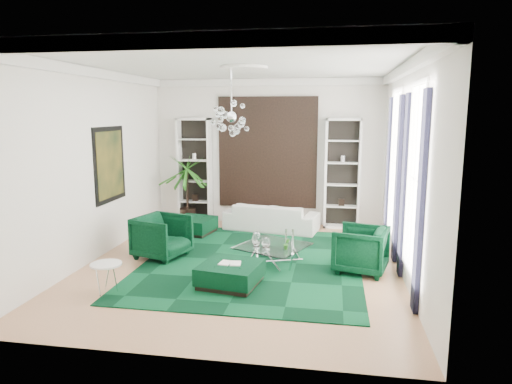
% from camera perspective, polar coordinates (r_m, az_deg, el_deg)
% --- Properties ---
extents(floor, '(6.00, 7.00, 0.02)m').
position_cam_1_polar(floor, '(9.05, -1.75, -9.11)').
color(floor, tan).
rests_on(floor, ground).
extents(ceiling, '(6.00, 7.00, 0.02)m').
position_cam_1_polar(ceiling, '(8.60, -1.89, 15.71)').
color(ceiling, white).
rests_on(ceiling, ground).
extents(wall_back, '(6.00, 0.02, 3.80)m').
position_cam_1_polar(wall_back, '(12.07, 1.48, 4.96)').
color(wall_back, white).
rests_on(wall_back, ground).
extents(wall_front, '(6.00, 0.02, 3.80)m').
position_cam_1_polar(wall_front, '(5.27, -9.35, -1.60)').
color(wall_front, white).
rests_on(wall_front, ground).
extents(wall_left, '(0.02, 7.00, 3.80)m').
position_cam_1_polar(wall_left, '(9.67, -19.60, 3.17)').
color(wall_left, white).
rests_on(wall_left, ground).
extents(wall_right, '(0.02, 7.00, 3.80)m').
position_cam_1_polar(wall_right, '(8.56, 18.38, 2.43)').
color(wall_right, white).
rests_on(wall_right, ground).
extents(crown_molding, '(6.00, 7.00, 0.18)m').
position_cam_1_polar(crown_molding, '(8.59, -1.88, 14.98)').
color(crown_molding, white).
rests_on(crown_molding, ceiling).
extents(ceiling_medallion, '(0.90, 0.90, 0.05)m').
position_cam_1_polar(ceiling_medallion, '(8.89, -1.49, 15.27)').
color(ceiling_medallion, white).
rests_on(ceiling_medallion, ceiling).
extents(tapestry, '(2.50, 0.06, 2.80)m').
position_cam_1_polar(tapestry, '(12.02, 1.44, 4.94)').
color(tapestry, black).
rests_on(tapestry, wall_back).
extents(shelving_left, '(0.90, 0.38, 2.80)m').
position_cam_1_polar(shelving_left, '(12.35, -7.67, 2.66)').
color(shelving_left, white).
rests_on(shelving_left, floor).
extents(shelving_right, '(0.90, 0.38, 2.80)m').
position_cam_1_polar(shelving_right, '(11.81, 10.75, 2.24)').
color(shelving_right, white).
rests_on(shelving_right, floor).
extents(painting, '(0.04, 1.30, 1.60)m').
position_cam_1_polar(painting, '(10.19, -17.76, 3.30)').
color(painting, black).
rests_on(painting, wall_left).
extents(window_near, '(0.03, 1.10, 2.90)m').
position_cam_1_polar(window_near, '(7.67, 19.23, 1.57)').
color(window_near, white).
rests_on(window_near, wall_right).
extents(curtain_near_a, '(0.07, 0.30, 3.25)m').
position_cam_1_polar(curtain_near_a, '(6.95, 19.88, -1.38)').
color(curtain_near_a, black).
rests_on(curtain_near_a, floor).
extents(curtain_near_b, '(0.07, 0.30, 3.25)m').
position_cam_1_polar(curtain_near_b, '(8.47, 18.04, 0.66)').
color(curtain_near_b, black).
rests_on(curtain_near_b, floor).
extents(window_far, '(0.03, 1.10, 2.90)m').
position_cam_1_polar(window_far, '(10.03, 16.99, 3.53)').
color(window_far, white).
rests_on(window_far, wall_right).
extents(curtain_far_a, '(0.07, 0.30, 3.25)m').
position_cam_1_polar(curtain_far_a, '(9.29, 17.30, 1.48)').
color(curtain_far_a, black).
rests_on(curtain_far_a, floor).
extents(curtain_far_b, '(0.07, 0.30, 3.25)m').
position_cam_1_polar(curtain_far_b, '(10.82, 16.22, 2.67)').
color(curtain_far_b, black).
rests_on(curtain_far_b, floor).
extents(rug, '(4.20, 5.00, 0.02)m').
position_cam_1_polar(rug, '(9.19, -0.43, -8.67)').
color(rug, black).
rests_on(rug, floor).
extents(sofa, '(2.44, 1.29, 0.68)m').
position_cam_1_polar(sofa, '(11.51, 1.92, -3.15)').
color(sofa, silver).
rests_on(sofa, floor).
extents(armchair_left, '(1.19, 1.17, 0.88)m').
position_cam_1_polar(armchair_left, '(9.56, -11.67, -5.47)').
color(armchair_left, black).
rests_on(armchair_left, floor).
extents(armchair_right, '(1.13, 1.11, 0.85)m').
position_cam_1_polar(armchair_right, '(8.76, 12.95, -7.02)').
color(armchair_right, black).
rests_on(armchair_right, floor).
extents(coffee_table, '(1.54, 1.54, 0.40)m').
position_cam_1_polar(coffee_table, '(8.96, 2.10, -7.89)').
color(coffee_table, white).
rests_on(coffee_table, floor).
extents(ottoman_side, '(1.04, 1.04, 0.39)m').
position_cam_1_polar(ottoman_side, '(11.31, -7.71, -4.21)').
color(ottoman_side, black).
rests_on(ottoman_side, floor).
extents(ottoman_front, '(1.11, 1.11, 0.39)m').
position_cam_1_polar(ottoman_front, '(7.97, -3.21, -10.25)').
color(ottoman_front, black).
rests_on(ottoman_front, floor).
extents(book, '(0.37, 0.25, 0.03)m').
position_cam_1_polar(book, '(7.90, -3.22, -8.83)').
color(book, white).
rests_on(book, ottoman_front).
extents(side_table, '(0.56, 0.56, 0.49)m').
position_cam_1_polar(side_table, '(8.02, -18.14, -10.24)').
color(side_table, white).
rests_on(side_table, floor).
extents(palm, '(1.58, 1.58, 2.38)m').
position_cam_1_polar(palm, '(12.28, -8.61, 1.61)').
color(palm, '#276D1C').
rests_on(palm, floor).
extents(chandelier, '(0.96, 0.96, 0.76)m').
position_cam_1_polar(chandelier, '(9.08, -3.07, 9.33)').
color(chandelier, white).
rests_on(chandelier, ceiling).
extents(table_plant, '(0.13, 0.11, 0.21)m').
position_cam_1_polar(table_plant, '(8.61, 3.85, -6.52)').
color(table_plant, '#276D1C').
rests_on(table_plant, coffee_table).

